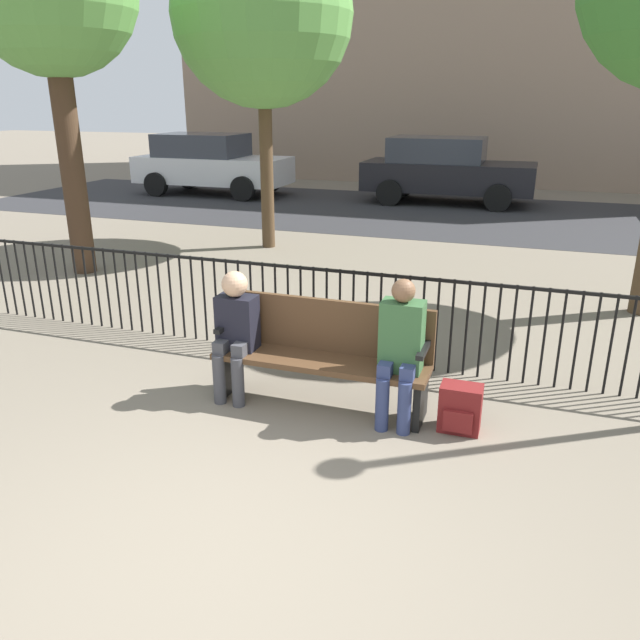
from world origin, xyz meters
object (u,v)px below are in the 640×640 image
backpack (460,409)px  tree_0 (262,14)px  parked_car_0 (445,169)px  parked_car_1 (210,163)px  park_bench (323,350)px  seated_person_0 (235,328)px  seated_person_1 (400,346)px

backpack → tree_0: 7.81m
parked_car_0 → parked_car_1: (-6.36, -0.54, 0.00)m
backpack → parked_car_1: parked_car_1 is taller
tree_0 → parked_car_0: 7.07m
park_bench → parked_car_1: bearing=122.7°
parked_car_1 → seated_person_0: bearing=-60.5°
park_bench → backpack: size_ratio=4.75×
parked_car_0 → park_bench: bearing=-86.7°
backpack → tree_0: size_ratio=0.07×
parked_car_0 → parked_car_1: 6.38m
seated_person_0 → parked_car_0: bearing=89.5°
park_bench → seated_person_0: seated_person_0 is taller
parked_car_1 → park_bench: bearing=-57.3°
park_bench → parked_car_0: parked_car_0 is taller
park_bench → parked_car_0: 11.51m
parked_car_0 → seated_person_1: bearing=-83.3°
park_bench → parked_car_1: parked_car_1 is taller
backpack → parked_car_1: 13.79m
parked_car_0 → backpack: bearing=-80.9°
seated_person_0 → seated_person_1: bearing=0.2°
seated_person_1 → parked_car_0: 11.70m
seated_person_0 → parked_car_1: bearing=119.5°
park_bench → seated_person_0: 0.79m
seated_person_0 → backpack: seated_person_0 is taller
park_bench → tree_0: (-2.90, 5.47, 3.31)m
parked_car_1 → parked_car_0: bearing=4.9°
backpack → seated_person_1: bearing=-177.7°
park_bench → seated_person_0: (-0.77, -0.13, 0.16)m
backpack → parked_car_1: bearing=126.6°
seated_person_0 → tree_0: 6.77m
seated_person_1 → parked_car_0: size_ratio=0.29×
seated_person_1 → backpack: bearing=2.3°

